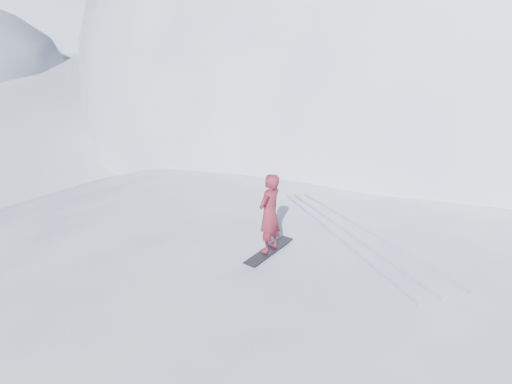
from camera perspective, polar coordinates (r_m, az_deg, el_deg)
near_ridge at (r=14.19m, az=20.36°, el=-14.07°), size 36.00×28.00×4.80m
summit_peak at (r=43.58m, az=24.45°, el=9.52°), size 60.00×56.00×56.00m
peak_shoulder at (r=31.74m, az=15.05°, el=6.66°), size 28.00×24.00×18.00m
wind_bumps at (r=12.85m, az=17.01°, el=-17.88°), size 16.00×14.40×1.00m
snowboard at (r=11.71m, az=1.50°, el=-6.69°), size 1.49×1.22×0.03m
snowboarder at (r=11.28m, az=1.55°, el=-2.44°), size 0.82×0.77×1.88m
board_tracks at (r=12.62m, az=11.32°, el=-4.88°), size 1.75×5.99×0.04m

